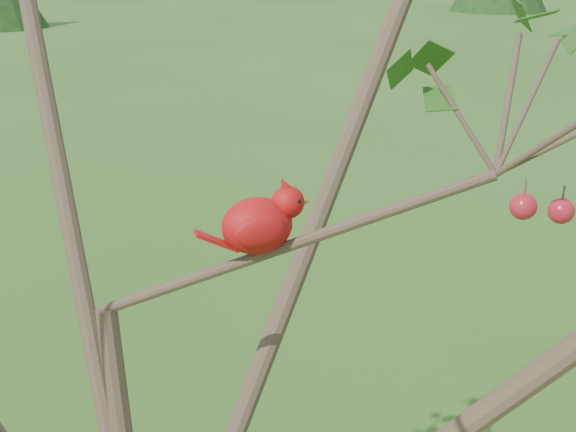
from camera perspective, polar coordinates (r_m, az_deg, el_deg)
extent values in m
sphere|color=#AA1725|center=(1.10, 18.09, 0.73)|extent=(0.04, 0.04, 0.04)
sphere|color=#AA1725|center=(1.16, 20.77, 0.38)|extent=(0.04, 0.04, 0.04)
ellipsoid|color=#A60E0F|center=(1.11, -2.46, -0.77)|extent=(0.13, 0.12, 0.09)
sphere|color=#A60E0F|center=(1.11, -0.01, 1.09)|extent=(0.07, 0.07, 0.05)
cone|color=#A60E0F|center=(1.10, -0.22, 2.34)|extent=(0.04, 0.04, 0.04)
cone|color=#D85914|center=(1.12, 1.24, 1.11)|extent=(0.03, 0.03, 0.02)
ellipsoid|color=black|center=(1.12, 0.83, 1.02)|extent=(0.02, 0.03, 0.02)
cube|color=#A60E0F|center=(1.10, -5.67, -1.98)|extent=(0.07, 0.05, 0.04)
ellipsoid|color=#A60E0F|center=(1.14, -3.15, -0.08)|extent=(0.08, 0.05, 0.05)
ellipsoid|color=#A60E0F|center=(1.07, -2.18, -1.29)|extent=(0.08, 0.05, 0.05)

